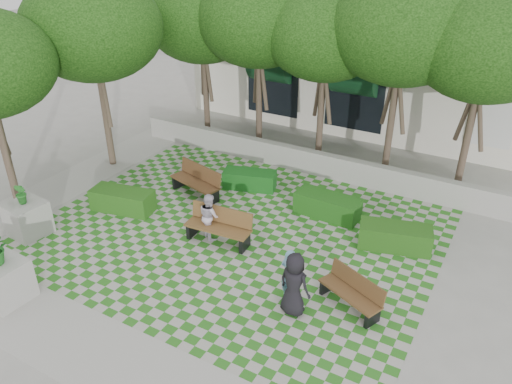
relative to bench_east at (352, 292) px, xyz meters
The scene contains 19 objects.
ground 4.35m from the bench_east, behind, with size 90.00×90.00×0.00m, color gray.
lawn 4.55m from the bench_east, 162.38° to the left, with size 12.00×12.00×0.00m, color #2B721E.
sidewalk_south 6.13m from the bench_east, 134.91° to the right, with size 16.00×2.00×0.01m, color #9E9B93.
sidewalk_west 11.61m from the bench_east, behind, with size 2.00×12.00×0.01m, color #9E9B93.
retaining_wall 7.86m from the bench_east, 123.30° to the left, with size 15.00×0.36×0.90m, color #9E9B93.
bench_east is the anchor object (origin of this frame).
bench_mid 4.60m from the bench_east, 169.45° to the left, with size 2.08×0.83×1.07m.
bench_west 7.43m from the bench_east, 156.82° to the left, with size 2.15×1.18×1.08m.
hedge_east 3.13m from the bench_east, 85.90° to the left, with size 2.10×0.84×0.73m, color #1D4913.
hedge_midright 4.45m from the bench_east, 120.06° to the left, with size 2.13×0.85×0.75m, color #194C14.
hedge_midleft 6.94m from the bench_east, 141.80° to the left, with size 1.88×0.75×0.66m, color #144B18.
hedge_west 8.41m from the bench_east, behind, with size 2.10×0.84×0.74m, color #1F4F15.
planter_front 8.85m from the bench_east, 152.38° to the right, with size 1.16×1.16×1.97m.
planter_back 10.05m from the bench_east, behind, with size 1.19×1.19×1.77m.
person_blue 1.61m from the bench_east, 160.59° to the right, with size 0.56×0.37×1.53m, color #70A9CC.
person_dark 1.54m from the bench_east, 143.09° to the right, with size 0.84×0.55×1.73m, color black.
person_white 4.99m from the bench_east, 169.39° to the left, with size 0.72×0.56×1.47m, color silver.
tree_row 10.03m from the bench_east, 134.33° to the left, with size 17.70×13.40×7.41m.
building 14.99m from the bench_east, 103.17° to the left, with size 18.00×8.92×5.15m.
Camera 1 is at (7.03, -10.05, 8.62)m, focal length 35.00 mm.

